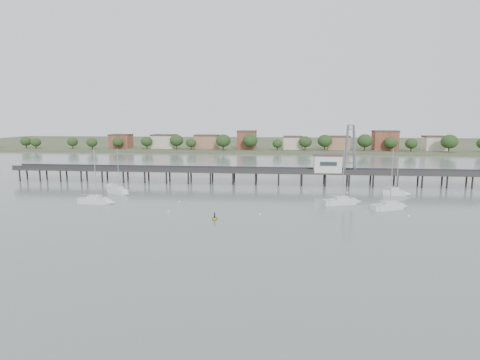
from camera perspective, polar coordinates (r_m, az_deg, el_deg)
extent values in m
plane|color=slate|center=(66.25, -4.12, -9.06)|extent=(500.00, 500.00, 0.00)
cube|color=#2D2823|center=(123.66, 0.69, 1.18)|extent=(150.00, 5.00, 0.50)
cube|color=#333335|center=(121.19, 0.59, 1.40)|extent=(150.00, 0.12, 1.10)
cube|color=#333335|center=(125.93, 0.79, 1.68)|extent=(150.00, 0.12, 1.10)
cylinder|color=black|center=(147.85, -28.84, 0.58)|extent=(0.50, 0.50, 4.40)
cylinder|color=black|center=(150.95, -28.03, 0.79)|extent=(0.50, 0.50, 4.40)
cylinder|color=black|center=(122.07, 0.61, 0.15)|extent=(0.50, 0.50, 4.40)
cylinder|color=black|center=(125.81, 0.77, 0.41)|extent=(0.50, 0.50, 4.40)
cube|color=silver|center=(123.59, 12.32, 2.25)|extent=(8.00, 5.00, 5.00)
cube|color=#4C3833|center=(123.32, 12.36, 3.47)|extent=(8.40, 5.40, 0.30)
cube|color=slate|center=(123.73, 15.52, 7.55)|extent=(1.80, 1.80, 0.30)
cube|color=silver|center=(123.72, 15.53, 7.90)|extent=(0.90, 0.90, 1.20)
cube|color=silver|center=(112.86, -16.92, -1.65)|extent=(6.11, 5.03, 1.65)
cone|color=silver|center=(109.93, -15.84, -1.87)|extent=(3.25, 3.20, 2.26)
cube|color=silver|center=(112.65, -16.94, -1.06)|extent=(3.15, 2.91, 0.75)
cylinder|color=#A5A8AA|center=(111.59, -16.94, 1.49)|extent=(0.18, 0.18, 10.88)
cylinder|color=#A5A8AA|center=(113.35, -17.23, -0.73)|extent=(2.92, 1.93, 0.12)
cube|color=silver|center=(95.69, 20.34, -3.67)|extent=(6.97, 5.12, 1.65)
cone|color=silver|center=(98.34, 22.16, -3.45)|extent=(3.55, 3.46, 2.53)
cube|color=silver|center=(95.45, 20.38, -2.99)|extent=(3.49, 3.09, 0.75)
cylinder|color=#A5A8AA|center=(94.78, 20.77, 0.45)|extent=(0.18, 0.18, 12.22)
cylinder|color=#A5A8AA|center=(94.65, 19.89, -2.72)|extent=(3.47, 1.76, 0.12)
cube|color=silver|center=(113.58, 21.19, -1.80)|extent=(5.01, 2.62, 1.65)
cone|color=silver|center=(113.93, 22.68, -1.86)|extent=(2.27, 2.16, 1.86)
cube|color=silver|center=(113.37, 21.22, -1.22)|extent=(2.34, 1.81, 0.75)
cylinder|color=#A5A8AA|center=(112.80, 21.51, 0.84)|extent=(0.18, 0.18, 8.95)
cylinder|color=#A5A8AA|center=(113.20, 20.84, -0.93)|extent=(2.77, 0.58, 0.12)
cube|color=silver|center=(97.77, 14.11, -3.12)|extent=(7.14, 4.65, 1.65)
cone|color=silver|center=(99.75, 16.23, -2.97)|extent=(3.48, 3.36, 2.59)
cube|color=silver|center=(97.54, 14.14, -2.45)|extent=(3.48, 2.94, 0.75)
cylinder|color=#A5A8AA|center=(96.80, 14.51, 0.99)|extent=(0.18, 0.18, 12.48)
cylinder|color=#A5A8AA|center=(96.93, 13.57, -2.16)|extent=(3.70, 1.40, 0.12)
cube|color=silver|center=(101.88, -19.91, -2.91)|extent=(6.43, 2.83, 1.65)
cone|color=silver|center=(100.02, -17.95, -3.02)|extent=(2.77, 2.60, 2.44)
cube|color=silver|center=(101.66, -19.95, -2.26)|extent=(2.91, 2.13, 0.75)
cylinder|color=#A5A8AA|center=(100.57, -19.90, 0.83)|extent=(0.18, 0.18, 11.78)
cylinder|color=#A5A8AA|center=(102.07, -20.48, -1.93)|extent=(3.67, 0.35, 0.12)
cube|color=silver|center=(124.23, -17.65, -0.81)|extent=(3.37, 1.59, 0.91)
cube|color=silver|center=(124.48, -17.96, -0.55)|extent=(1.17, 1.17, 0.55)
imported|color=yellow|center=(81.41, -3.64, -5.63)|extent=(1.72, 0.57, 2.38)
imported|color=black|center=(81.41, -3.64, -5.63)|extent=(0.91, 1.37, 0.31)
ellipsoid|color=#F3EDBD|center=(85.07, 2.86, -4.92)|extent=(0.56, 0.56, 0.39)
ellipsoid|color=#F3EDBD|center=(90.65, 22.87, -4.76)|extent=(0.56, 0.56, 0.39)
ellipsoid|color=#F3EDBD|center=(98.71, -8.60, -3.07)|extent=(0.56, 0.56, 0.39)
ellipsoid|color=#F3EDBD|center=(113.32, 14.98, -1.72)|extent=(0.56, 0.56, 0.39)
ellipsoid|color=#F3EDBD|center=(108.30, -20.99, -2.50)|extent=(0.56, 0.56, 0.39)
ellipsoid|color=#F3EDBD|center=(88.75, -10.16, -4.47)|extent=(0.56, 0.56, 0.39)
cube|color=#475133|center=(307.87, 3.85, 5.20)|extent=(500.00, 170.00, 1.40)
cube|color=brown|center=(265.49, -16.56, 5.38)|extent=(13.00, 10.50, 9.00)
cube|color=brown|center=(256.13, -10.74, 5.48)|extent=(13.00, 10.50, 9.00)
cube|color=brown|center=(249.77, -4.76, 5.52)|extent=(13.00, 10.50, 9.00)
cube|color=brown|center=(246.38, 0.99, 5.50)|extent=(13.00, 10.50, 9.00)
cube|color=brown|center=(245.56, 7.54, 5.41)|extent=(13.00, 10.50, 9.00)
cube|color=brown|center=(247.79, 13.82, 5.26)|extent=(13.00, 10.50, 9.00)
cube|color=brown|center=(252.89, 19.91, 5.06)|extent=(13.00, 10.50, 9.00)
cube|color=brown|center=(261.05, 25.90, 4.80)|extent=(13.00, 10.50, 9.00)
ellipsoid|color=#1D3C18|center=(267.79, -23.52, 5.10)|extent=(8.00, 8.00, 6.80)
ellipsoid|color=#1D3C18|center=(233.74, 3.19, 5.38)|extent=(8.00, 8.00, 6.80)
ellipsoid|color=#1D3C18|center=(257.60, 31.01, 4.45)|extent=(8.00, 8.00, 6.80)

